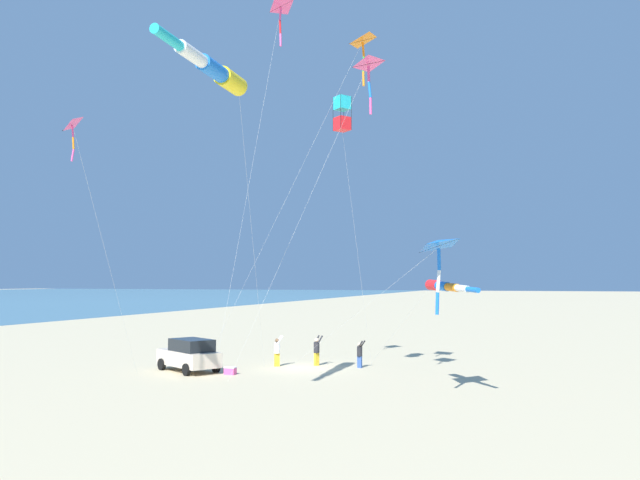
{
  "coord_description": "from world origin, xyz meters",
  "views": [
    {
      "loc": [
        13.33,
        -35.69,
        5.16
      ],
      "look_at": [
        3.68,
        -7.81,
        7.05
      ],
      "focal_mm": 35.59,
      "sensor_mm": 36.0,
      "label": 1
    }
  ],
  "objects_px": {
    "kite_delta_striped_overhead": "(72,126)",
    "kite_windsock_small_distant": "(446,287)",
    "person_child_grey_jacket": "(360,353)",
    "cooler_box": "(230,371)",
    "person_adult_flyer": "(277,350)",
    "kite_delta_blue_topmost": "(438,246)",
    "kite_delta_long_streamer_left": "(280,7)",
    "kite_windsock_orange_high_right": "(214,70)",
    "kite_box_black_fish_shape": "(342,114)",
    "person_child_green_jacket": "(317,349)",
    "parked_car": "(189,355)",
    "kite_delta_white_trailing": "(362,41)",
    "kite_delta_checkered_midright": "(368,64)"
  },
  "relations": [
    {
      "from": "person_child_green_jacket",
      "to": "kite_delta_long_streamer_left",
      "type": "xyz_separation_m",
      "value": [
        0.22,
        -6.47,
        18.63
      ]
    },
    {
      "from": "parked_car",
      "to": "kite_delta_checkered_midright",
      "type": "xyz_separation_m",
      "value": [
        11.73,
        -4.43,
        14.08
      ]
    },
    {
      "from": "person_adult_flyer",
      "to": "cooler_box",
      "type": "bearing_deg",
      "value": -106.49
    },
    {
      "from": "person_child_green_jacket",
      "to": "kite_windsock_orange_high_right",
      "type": "height_order",
      "value": "kite_windsock_orange_high_right"
    },
    {
      "from": "kite_delta_long_streamer_left",
      "to": "kite_delta_striped_overhead",
      "type": "distance_m",
      "value": 13.32
    },
    {
      "from": "person_adult_flyer",
      "to": "kite_delta_striped_overhead",
      "type": "xyz_separation_m",
      "value": [
        -3.2,
        -14.43,
        10.59
      ]
    },
    {
      "from": "person_child_green_jacket",
      "to": "kite_box_black_fish_shape",
      "type": "relative_size",
      "value": 0.12
    },
    {
      "from": "kite_box_black_fish_shape",
      "to": "kite_delta_long_streamer_left",
      "type": "bearing_deg",
      "value": -170.52
    },
    {
      "from": "cooler_box",
      "to": "kite_delta_blue_topmost",
      "type": "xyz_separation_m",
      "value": [
        12.04,
        -3.91,
        6.46
      ]
    },
    {
      "from": "kite_delta_white_trailing",
      "to": "person_child_green_jacket",
      "type": "bearing_deg",
      "value": 124.29
    },
    {
      "from": "person_child_grey_jacket",
      "to": "kite_box_black_fish_shape",
      "type": "xyz_separation_m",
      "value": [
        0.73,
        -5.84,
        12.86
      ]
    },
    {
      "from": "person_adult_flyer",
      "to": "kite_box_black_fish_shape",
      "type": "height_order",
      "value": "kite_box_black_fish_shape"
    },
    {
      "from": "kite_delta_long_streamer_left",
      "to": "person_child_green_jacket",
      "type": "bearing_deg",
      "value": 91.95
    },
    {
      "from": "kite_delta_striped_overhead",
      "to": "kite_windsock_small_distant",
      "type": "height_order",
      "value": "kite_delta_striped_overhead"
    },
    {
      "from": "cooler_box",
      "to": "person_child_grey_jacket",
      "type": "height_order",
      "value": "person_child_grey_jacket"
    },
    {
      "from": "kite_delta_striped_overhead",
      "to": "kite_delta_white_trailing",
      "type": "xyz_separation_m",
      "value": [
        10.22,
        8.38,
        5.36
      ]
    },
    {
      "from": "parked_car",
      "to": "kite_delta_long_streamer_left",
      "type": "distance_m",
      "value": 19.77
    },
    {
      "from": "kite_delta_striped_overhead",
      "to": "person_child_green_jacket",
      "type": "bearing_deg",
      "value": 70.99
    },
    {
      "from": "parked_car",
      "to": "person_child_grey_jacket",
      "type": "height_order",
      "value": "parked_car"
    },
    {
      "from": "person_adult_flyer",
      "to": "kite_windsock_small_distant",
      "type": "relative_size",
      "value": 0.16
    },
    {
      "from": "person_child_green_jacket",
      "to": "kite_delta_white_trailing",
      "type": "distance_m",
      "value": 18.15
    },
    {
      "from": "kite_windsock_orange_high_right",
      "to": "kite_delta_white_trailing",
      "type": "distance_m",
      "value": 8.8
    },
    {
      "from": "kite_delta_striped_overhead",
      "to": "kite_windsock_small_distant",
      "type": "bearing_deg",
      "value": 31.0
    },
    {
      "from": "person_adult_flyer",
      "to": "kite_delta_white_trailing",
      "type": "bearing_deg",
      "value": -40.77
    },
    {
      "from": "kite_box_black_fish_shape",
      "to": "kite_windsock_orange_high_right",
      "type": "relative_size",
      "value": 0.85
    },
    {
      "from": "person_child_green_jacket",
      "to": "kite_delta_striped_overhead",
      "type": "height_order",
      "value": "kite_delta_striped_overhead"
    },
    {
      "from": "person_child_grey_jacket",
      "to": "kite_windsock_orange_high_right",
      "type": "bearing_deg",
      "value": -99.16
    },
    {
      "from": "person_child_green_jacket",
      "to": "kite_delta_long_streamer_left",
      "type": "bearing_deg",
      "value": -88.05
    },
    {
      "from": "kite_delta_long_streamer_left",
      "to": "kite_delta_striped_overhead",
      "type": "relative_size",
      "value": 1.67
    },
    {
      "from": "kite_delta_blue_topmost",
      "to": "kite_delta_checkered_midright",
      "type": "bearing_deg",
      "value": -175.32
    },
    {
      "from": "person_adult_flyer",
      "to": "kite_delta_striped_overhead",
      "type": "bearing_deg",
      "value": -102.5
    },
    {
      "from": "kite_box_black_fish_shape",
      "to": "kite_delta_white_trailing",
      "type": "relative_size",
      "value": 0.84
    },
    {
      "from": "person_child_grey_jacket",
      "to": "kite_delta_blue_topmost",
      "type": "height_order",
      "value": "kite_delta_blue_topmost"
    },
    {
      "from": "cooler_box",
      "to": "person_child_grey_jacket",
      "type": "distance_m",
      "value": 7.8
    },
    {
      "from": "cooler_box",
      "to": "kite_windsock_small_distant",
      "type": "xyz_separation_m",
      "value": [
        12.09,
        -2.05,
        4.67
      ]
    },
    {
      "from": "kite_windsock_orange_high_right",
      "to": "kite_delta_striped_overhead",
      "type": "bearing_deg",
      "value": -166.05
    },
    {
      "from": "kite_windsock_small_distant",
      "to": "kite_delta_blue_topmost",
      "type": "bearing_deg",
      "value": -91.68
    },
    {
      "from": "person_adult_flyer",
      "to": "person_child_grey_jacket",
      "type": "xyz_separation_m",
      "value": [
        4.89,
        1.0,
        -0.12
      ]
    },
    {
      "from": "person_child_green_jacket",
      "to": "kite_delta_blue_topmost",
      "type": "distance_m",
      "value": 13.69
    },
    {
      "from": "kite_delta_white_trailing",
      "to": "person_adult_flyer",
      "type": "bearing_deg",
      "value": 139.23
    },
    {
      "from": "kite_delta_blue_topmost",
      "to": "kite_delta_long_streamer_left",
      "type": "height_order",
      "value": "kite_delta_long_streamer_left"
    },
    {
      "from": "kite_delta_blue_topmost",
      "to": "kite_box_black_fish_shape",
      "type": "height_order",
      "value": "kite_box_black_fish_shape"
    },
    {
      "from": "parked_car",
      "to": "person_adult_flyer",
      "type": "distance_m",
      "value": 5.31
    },
    {
      "from": "person_child_green_jacket",
      "to": "kite_windsock_orange_high_right",
      "type": "distance_m",
      "value": 19.02
    },
    {
      "from": "cooler_box",
      "to": "kite_delta_blue_topmost",
      "type": "relative_size",
      "value": 0.06
    },
    {
      "from": "kite_delta_long_streamer_left",
      "to": "kite_delta_checkered_midright",
      "type": "bearing_deg",
      "value": -25.93
    },
    {
      "from": "person_child_grey_jacket",
      "to": "cooler_box",
      "type": "bearing_deg",
      "value": -141.03
    },
    {
      "from": "person_adult_flyer",
      "to": "person_child_green_jacket",
      "type": "height_order",
      "value": "person_adult_flyer"
    },
    {
      "from": "kite_windsock_orange_high_right",
      "to": "kite_windsock_small_distant",
      "type": "distance_m",
      "value": 14.06
    },
    {
      "from": "kite_windsock_orange_high_right",
      "to": "cooler_box",
      "type": "bearing_deg",
      "value": 112.59
    }
  ]
}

